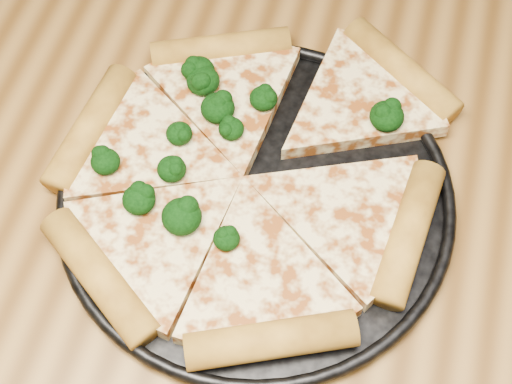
# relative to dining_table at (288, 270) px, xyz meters

# --- Properties ---
(dining_table) EXTENTS (1.20, 0.90, 0.75)m
(dining_table) POSITION_rel_dining_table_xyz_m (0.00, 0.00, 0.00)
(dining_table) COLOR brown
(dining_table) RESTS_ON ground
(pizza_pan) EXTENTS (0.34, 0.34, 0.02)m
(pizza_pan) POSITION_rel_dining_table_xyz_m (-0.04, 0.01, 0.10)
(pizza_pan) COLOR black
(pizza_pan) RESTS_ON dining_table
(pizza) EXTENTS (0.34, 0.37, 0.03)m
(pizza) POSITION_rel_dining_table_xyz_m (-0.04, 0.03, 0.11)
(pizza) COLOR beige
(pizza) RESTS_ON pizza_pan
(broccoli_florets) EXTENTS (0.25, 0.18, 0.02)m
(broccoli_florets) POSITION_rel_dining_table_xyz_m (-0.08, 0.05, 0.12)
(broccoli_florets) COLOR black
(broccoli_florets) RESTS_ON pizza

